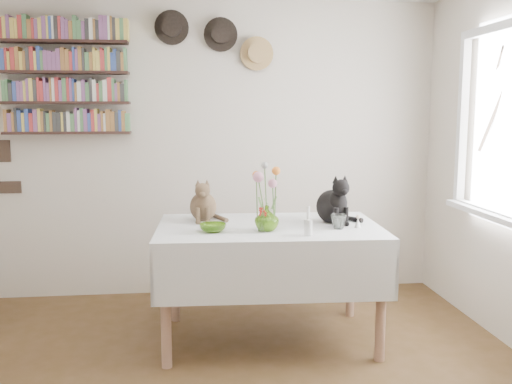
{
  "coord_description": "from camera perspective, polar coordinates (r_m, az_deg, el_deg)",
  "views": [
    {
      "loc": [
        -0.12,
        -2.63,
        1.57
      ],
      "look_at": [
        0.31,
        1.03,
        1.05
      ],
      "focal_mm": 40.0,
      "sensor_mm": 36.0,
      "label": 1
    }
  ],
  "objects": [
    {
      "name": "flower_bouquet",
      "position": [
        3.67,
        1.07,
        1.4
      ],
      "size": [
        0.17,
        0.12,
        0.39
      ],
      "color": "#4C7233",
      "rests_on": "flower_vase"
    },
    {
      "name": "black_cat",
      "position": [
        3.99,
        7.59,
        -0.56
      ],
      "size": [
        0.3,
        0.34,
        0.35
      ],
      "primitive_type": null,
      "rotation": [
        0.0,
        0.0,
        0.24
      ],
      "color": "black",
      "rests_on": "dining_table"
    },
    {
      "name": "dining_table",
      "position": [
        3.92,
        1.29,
        -6.22
      ],
      "size": [
        1.54,
        1.03,
        0.8
      ],
      "color": "white",
      "rests_on": "room"
    },
    {
      "name": "wall_art_plaques",
      "position": [
        5.11,
        -23.81,
        2.37
      ],
      "size": [
        0.21,
        0.02,
        0.44
      ],
      "color": "#38281E",
      "rests_on": "room"
    },
    {
      "name": "flower_vase",
      "position": [
        3.69,
        1.09,
        -2.63
      ],
      "size": [
        0.21,
        0.21,
        0.16
      ],
      "primitive_type": "imported",
      "rotation": [
        0.0,
        0.0,
        -0.41
      ],
      "color": "#98D23E",
      "rests_on": "dining_table"
    },
    {
      "name": "berry_jar",
      "position": [
        3.64,
        0.56,
        -2.77
      ],
      "size": [
        0.05,
        0.05,
        0.19
      ],
      "color": "white",
      "rests_on": "dining_table"
    },
    {
      "name": "room",
      "position": [
        2.65,
        -4.04,
        1.06
      ],
      "size": [
        4.08,
        4.58,
        2.58
      ],
      "color": "brown",
      "rests_on": "ground"
    },
    {
      "name": "porcelain_figurine",
      "position": [
        3.86,
        10.16,
        -2.96
      ],
      "size": [
        0.05,
        0.05,
        0.09
      ],
      "color": "white",
      "rests_on": "dining_table"
    },
    {
      "name": "wall_hats",
      "position": [
        4.86,
        -3.94,
        15.09
      ],
      "size": [
        0.98,
        0.09,
        0.48
      ],
      "color": "black",
      "rests_on": "room"
    },
    {
      "name": "tabby_cat",
      "position": [
        4.04,
        -5.32,
        -0.69
      ],
      "size": [
        0.22,
        0.27,
        0.31
      ],
      "primitive_type": null,
      "rotation": [
        0.0,
        0.0,
        -0.05
      ],
      "color": "brown",
      "rests_on": "dining_table"
    },
    {
      "name": "candlestick",
      "position": [
        3.57,
        5.22,
        -3.39
      ],
      "size": [
        0.05,
        0.05,
        0.19
      ],
      "color": "white",
      "rests_on": "dining_table"
    },
    {
      "name": "bookshelf_unit",
      "position": [
        4.9,
        -18.52,
        10.83
      ],
      "size": [
        1.0,
        0.16,
        0.91
      ],
      "color": "#311D18",
      "rests_on": "room"
    },
    {
      "name": "green_bowl",
      "position": [
        3.68,
        -4.34,
        -3.59
      ],
      "size": [
        0.2,
        0.2,
        0.05
      ],
      "primitive_type": "imported",
      "rotation": [
        0.0,
        0.0,
        -0.18
      ],
      "color": "#98D23E",
      "rests_on": "dining_table"
    },
    {
      "name": "drinking_glass",
      "position": [
        3.79,
        8.25,
        -2.94
      ],
      "size": [
        0.13,
        0.13,
        0.1
      ],
      "primitive_type": "imported",
      "rotation": [
        0.0,
        0.0,
        0.3
      ],
      "color": "white",
      "rests_on": "dining_table"
    }
  ]
}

